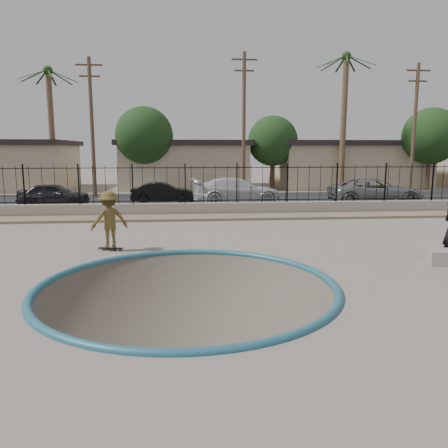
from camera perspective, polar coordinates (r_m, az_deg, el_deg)
name	(u,v)px	position (r m, az deg, el deg)	size (l,w,h in m)	color
ground	(186,231)	(23.18, -4.99, -0.92)	(120.00, 120.00, 2.20)	slate
bowl_pit	(188,287)	(10.28, -4.77, -8.16)	(6.84, 6.84, 1.80)	#52483F
coping_ring	(188,287)	(10.28, -4.77, -8.16)	(7.04, 7.04, 0.20)	#235D73
rock_strip	(186,218)	(20.22, -5.01, 0.84)	(42.00, 1.60, 0.11)	#8E7F5D
retaining_wall	(186,209)	(21.28, -5.03, 1.95)	(42.00, 0.45, 0.60)	gray
fence	(185,184)	(21.15, -5.08, 5.17)	(40.00, 0.04, 1.80)	black
street	(185,200)	(27.96, -5.07, 3.20)	(90.00, 8.00, 0.04)	black
house_west	(0,164)	(40.19, -27.24, 6.93)	(11.60, 8.60, 3.90)	tan
house_center	(185,164)	(37.31, -5.16, 7.82)	(10.60, 8.60, 3.90)	tan
house_east	(346,163)	(39.86, 15.59, 7.62)	(12.60, 8.60, 3.90)	tan
palm_mid	(50,102)	(36.36, -21.78, 14.58)	(2.30, 2.30, 9.30)	brown
palm_right	(345,93)	(35.18, 15.50, 16.15)	(2.30, 2.30, 10.30)	brown
utility_pole_left	(92,126)	(30.42, -16.86, 12.19)	(1.70, 0.24, 9.00)	#473323
utility_pole_mid	(244,123)	(30.12, 2.61, 13.10)	(1.70, 0.24, 9.50)	#473323
utility_pole_right	(414,127)	(33.87, 23.60, 11.51)	(1.70, 0.24, 9.00)	#473323
street_tree_left	(144,136)	(33.93, -10.38, 11.27)	(4.32, 4.32, 6.36)	#473323
street_tree_mid	(273,141)	(35.50, 6.37, 10.72)	(3.96, 3.96, 5.83)	#473323
street_tree_right	(431,136)	(37.93, 25.40, 10.32)	(4.32, 4.32, 6.36)	#473323
skater	(109,223)	(14.17, -14.73, 0.18)	(1.14, 0.66, 1.77)	olive
skateboard	(111,248)	(14.33, -14.59, -3.09)	(0.81, 0.35, 0.07)	black
car_a	(54,195)	(26.13, -21.32, 3.60)	(1.53, 3.80, 1.30)	black
car_b	(163,193)	(25.94, -7.96, 4.05)	(1.30, 3.71, 1.22)	black
car_c	(237,190)	(25.72, 1.65, 4.40)	(2.11, 5.19, 1.51)	silver
car_d	(375,191)	(26.75, 19.17, 4.04)	(2.44, 5.29, 1.47)	gray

